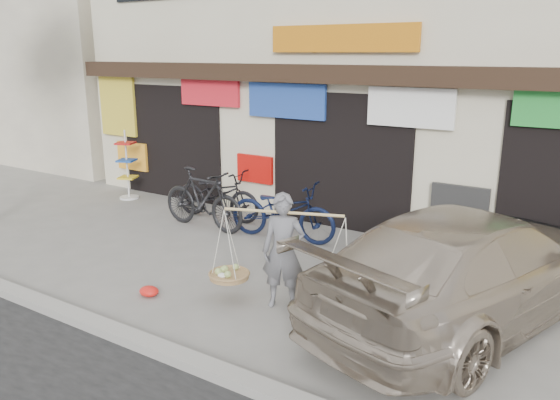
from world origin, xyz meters
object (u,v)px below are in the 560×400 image
Objects in this scene: bike_0 at (217,194)px; display_rack at (127,171)px; bike_1 at (203,199)px; bike_2 at (283,211)px; street_vendor at (283,256)px; suv at (472,265)px.

bike_0 is 1.23× the size of display_rack.
bike_2 is at bearing -77.32° from bike_1.
street_vendor is 3.86m from bike_1.
bike_1 is 0.37× the size of suv.
street_vendor is 0.36× the size of suv.
bike_0 is 0.37× the size of suv.
display_rack is at bearing 135.22° from street_vendor.
display_rack is at bearing 77.83° from bike_1.
bike_0 is at bearing 120.93° from street_vendor.
bike_2 reaches higher than bike_0.
display_rack is (-6.30, 2.94, -0.08)m from street_vendor.
street_vendor is 1.22× the size of display_rack.
street_vendor is at bearing -132.96° from bike_0.
suv is (2.28, 1.02, 0.00)m from street_vendor.
street_vendor is at bearing 41.93° from suv.
bike_0 is 0.70m from bike_1.
street_vendor is at bearing -25.01° from display_rack.
display_rack is (-8.58, 1.92, -0.08)m from suv.
bike_2 is 4.05m from suv.
street_vendor is 0.99× the size of bike_0.
street_vendor reaches higher than bike_0.
suv is 8.79m from display_rack.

